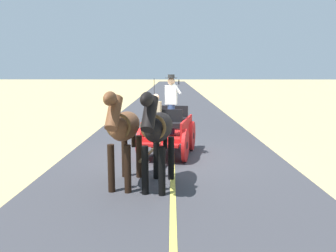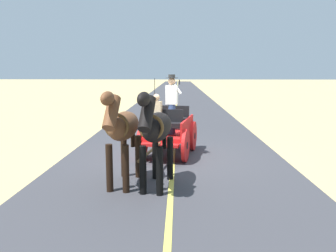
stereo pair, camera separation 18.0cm
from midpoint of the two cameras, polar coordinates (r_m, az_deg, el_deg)
ground_plane at (r=10.49m, az=0.27°, el=-5.13°), size 200.00×200.00×0.00m
road_surface at (r=10.49m, az=0.27°, el=-5.11°), size 6.63×160.00×0.01m
road_centre_stripe at (r=10.49m, az=0.27°, el=-5.08°), size 0.12×160.00×0.00m
horse_drawn_carriage at (r=10.51m, az=-0.49°, el=-0.56°), size 1.85×4.51×2.50m
horse_near_side at (r=7.43m, az=-2.44°, el=-0.65°), size 0.82×2.15×2.21m
horse_off_side at (r=7.65m, az=-8.06°, el=-0.45°), size 0.76×2.15×2.21m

